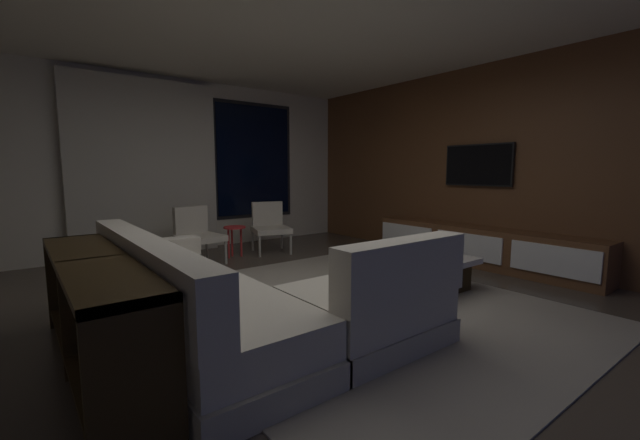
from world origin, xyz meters
TOP-DOWN VIEW (x-y plane):
  - floor at (0.00, 0.00)m, footprint 9.20×9.20m
  - back_wall_with_window at (-0.06, 3.62)m, footprint 6.60×0.30m
  - media_wall at (3.06, 0.00)m, footprint 0.12×7.80m
  - area_rug at (0.35, -0.10)m, footprint 3.20×3.80m
  - sectional_couch at (-0.86, -0.15)m, footprint 1.98×2.50m
  - coffee_table at (1.15, -0.01)m, footprint 1.16×1.16m
  - book_stack_on_coffee_table at (1.16, 0.10)m, footprint 0.23×0.21m
  - accent_chair_near_window at (1.02, 2.60)m, footprint 0.68×0.69m
  - accent_chair_by_curtain at (-0.17, 2.54)m, footprint 0.61×0.63m
  - side_stool at (0.40, 2.56)m, footprint 0.32×0.32m
  - media_console at (2.77, 0.05)m, footprint 0.46×3.10m
  - mounted_tv at (2.95, 0.25)m, footprint 0.05×0.98m
  - console_table_behind_couch at (-1.77, -0.02)m, footprint 0.40×2.10m

SIDE VIEW (x-z plane):
  - floor at x=0.00m, z-range 0.00..0.00m
  - area_rug at x=0.35m, z-range 0.00..0.01m
  - coffee_table at x=1.15m, z-range 0.01..0.37m
  - media_console at x=2.77m, z-range -0.01..0.51m
  - sectional_couch at x=-0.86m, z-range -0.12..0.70m
  - side_stool at x=0.40m, z-range 0.14..0.60m
  - book_stack_on_coffee_table at x=1.16m, z-range 0.36..0.41m
  - console_table_behind_couch at x=-1.77m, z-range 0.05..0.79m
  - accent_chair_near_window at x=1.02m, z-range 0.04..0.82m
  - accent_chair_by_curtain at x=-0.17m, z-range 0.04..0.82m
  - back_wall_with_window at x=-0.06m, z-range -0.01..2.69m
  - mounted_tv at x=2.95m, z-range 1.06..1.64m
  - media_wall at x=3.06m, z-range 0.00..2.70m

